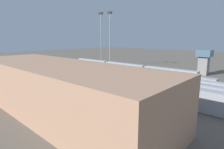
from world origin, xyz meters
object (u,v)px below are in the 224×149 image
object	(u,v)px
train_on_track_0	(125,67)
control_tower	(204,60)
train_on_track_3	(219,89)
light_mast_0	(101,33)
train_on_track_2	(126,72)
train_on_track_4	(136,79)
train_on_track_6	(97,78)
train_on_track_5	(121,79)
maintenance_shed	(57,87)
light_mast_2	(110,33)

from	to	relation	value
train_on_track_0	control_tower	xyz separation A→B (m)	(-32.62, -16.40, 4.67)
train_on_track_3	light_mast_0	bearing A→B (deg)	-15.18
train_on_track_2	train_on_track_4	world-z (taller)	train_on_track_4
light_mast_0	control_tower	bearing A→B (deg)	-165.49
train_on_track_6	train_on_track_3	xyz separation A→B (m)	(-34.80, -15.00, -0.61)
train_on_track_2	train_on_track_5	xyz separation A→B (m)	(-9.53, 15.00, 0.60)
train_on_track_5	control_tower	bearing A→B (deg)	-109.06
train_on_track_5	train_on_track_3	bearing A→B (deg)	-160.21
train_on_track_0	train_on_track_2	bearing A→B (deg)	131.30
maintenance_shed	light_mast_0	bearing A→B (deg)	-53.25
train_on_track_4	train_on_track_5	size ratio (longest dim) A/B	1.20
light_mast_2	train_on_track_0	bearing A→B (deg)	164.64
train_on_track_4	control_tower	world-z (taller)	control_tower
train_on_track_4	train_on_track_5	world-z (taller)	train_on_track_5
train_on_track_2	maintenance_shed	bearing A→B (deg)	106.27
train_on_track_4	light_mast_2	xyz separation A→B (m)	(34.54, -23.75, 17.12)
train_on_track_0	light_mast_0	distance (m)	26.31
train_on_track_0	maintenance_shed	xyz separation A→B (m)	(-20.91, 51.53, 3.44)
train_on_track_3	train_on_track_6	bearing A→B (deg)	23.32
light_mast_0	control_tower	xyz separation A→B (m)	(-52.33, -13.54, -12.52)
train_on_track_5	maintenance_shed	size ratio (longest dim) A/B	1.70
train_on_track_0	train_on_track_6	xyz separation A→B (m)	(-11.30, 30.00, 0.62)
train_on_track_6	light_mast_0	world-z (taller)	light_mast_0
train_on_track_0	train_on_track_2	world-z (taller)	same
train_on_track_3	train_on_track_2	bearing A→B (deg)	-7.63
train_on_track_2	control_tower	world-z (taller)	control_tower
train_on_track_3	control_tower	size ratio (longest dim) A/B	6.33
maintenance_shed	control_tower	bearing A→B (deg)	-99.78
train_on_track_5	light_mast_0	bearing A→B (deg)	-36.23
train_on_track_2	train_on_track_5	bearing A→B (deg)	122.43
train_on_track_2	control_tower	distance (m)	35.87
maintenance_shed	control_tower	xyz separation A→B (m)	(-11.71, -67.94, 1.23)
train_on_track_2	train_on_track_4	bearing A→B (deg)	140.45
light_mast_0	train_on_track_3	bearing A→B (deg)	164.82
control_tower	light_mast_0	bearing A→B (deg)	14.51
train_on_track_6	train_on_track_5	size ratio (longest dim) A/B	1.00
light_mast_2	control_tower	size ratio (longest dim) A/B	2.71
train_on_track_6	train_on_track_2	xyz separation A→B (m)	(2.52, -20.00, -0.60)
maintenance_shed	light_mast_2	bearing A→B (deg)	-57.99
train_on_track_0	control_tower	size ratio (longest dim) A/B	6.33
train_on_track_0	train_on_track_2	xyz separation A→B (m)	(-8.78, 10.00, 0.02)
train_on_track_2	train_on_track_3	world-z (taller)	same
light_mast_0	train_on_track_5	bearing A→B (deg)	143.77
train_on_track_5	light_mast_0	distance (m)	49.97
train_on_track_0	train_on_track_2	distance (m)	13.31
maintenance_shed	control_tower	size ratio (longest dim) A/B	4.99
train_on_track_6	maintenance_shed	distance (m)	23.75
light_mast_2	train_on_track_4	bearing A→B (deg)	145.49
train_on_track_4	maintenance_shed	world-z (taller)	maintenance_shed
train_on_track_0	control_tower	distance (m)	36.81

